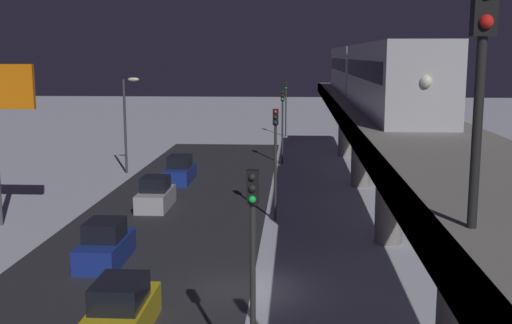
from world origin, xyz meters
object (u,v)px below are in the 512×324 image
rail_signal (482,61)px  traffic_light_far (282,116)px  traffic_light_near (253,251)px  sedan_blue_2 (105,246)px  sedan_silver (156,195)px  traffic_light_mid (275,148)px  sedan_blue_3 (180,171)px  traffic_light_distant (286,100)px  sedan_yellow (120,314)px  subway_train (369,71)px

rail_signal → traffic_light_far: (4.02, -44.03, -5.08)m
traffic_light_near → rail_signal: bearing=124.2°
sedan_blue_2 → rail_signal: bearing=124.1°
sedan_silver → traffic_light_mid: size_ratio=0.63×
rail_signal → sedan_blue_3: (11.52, -35.86, -8.48)m
sedan_blue_2 → sedan_blue_3: same height
traffic_light_distant → traffic_light_mid: bearing=90.0°
traffic_light_mid → traffic_light_distant: bearing=-90.0°
sedan_yellow → sedan_blue_3: 26.54m
sedan_silver → traffic_light_distant: size_ratio=0.63×
sedan_yellow → traffic_light_distant: traffic_light_distant is taller
sedan_blue_3 → traffic_light_near: traffic_light_near is taller
sedan_blue_2 → traffic_light_near: size_ratio=0.64×
traffic_light_far → rail_signal: bearing=95.2°
sedan_blue_3 → rail_signal: bearing=107.8°
sedan_silver → traffic_light_far: traffic_light_far is taller
sedan_yellow → traffic_light_distant: size_ratio=0.72×
traffic_light_distant → rail_signal: bearing=93.6°
subway_train → traffic_light_far: (5.85, -12.44, -4.14)m
traffic_light_near → sedan_blue_3: bearing=-75.9°
sedan_blue_2 → sedan_silver: (0.00, -10.53, 0.00)m
sedan_yellow → traffic_light_mid: bearing=73.1°
traffic_light_far → traffic_light_distant: same height
sedan_blue_2 → traffic_light_near: 13.81m
sedan_yellow → sedan_blue_3: (2.80, -26.39, -0.00)m
traffic_light_distant → traffic_light_far: bearing=90.0°
traffic_light_mid → traffic_light_distant: (0.00, -38.11, 0.00)m
traffic_light_distant → sedan_blue_2: bearing=80.8°
rail_signal → traffic_light_far: 44.50m
traffic_light_mid → traffic_light_far: 19.05m
sedan_silver → traffic_light_mid: bearing=161.1°
rail_signal → traffic_light_near: 8.78m
rail_signal → traffic_light_distant: rail_signal is taller
traffic_light_near → traffic_light_mid: 19.05m
traffic_light_far → sedan_yellow: bearing=82.3°
sedan_yellow → traffic_light_distant: 53.92m
subway_train → rail_signal: 31.66m
sedan_blue_3 → traffic_light_near: size_ratio=0.71×
traffic_light_far → subway_train: bearing=115.2°
sedan_yellow → traffic_light_far: (-4.70, -34.56, 3.40)m
sedan_blue_2 → sedan_blue_3: size_ratio=0.90×
sedan_silver → traffic_light_far: bearing=-114.5°
sedan_blue_3 → sedan_blue_2: bearing=90.0°
traffic_light_mid → subway_train: bearing=-131.5°
sedan_yellow → sedan_blue_2: bearing=110.4°
traffic_light_far → traffic_light_mid: bearing=90.0°
sedan_blue_2 → traffic_light_far: 28.25m
subway_train → sedan_blue_2: (13.35, 14.58, -7.54)m
sedan_yellow → rail_signal: bearing=-47.4°
subway_train → sedan_blue_2: subway_train is taller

